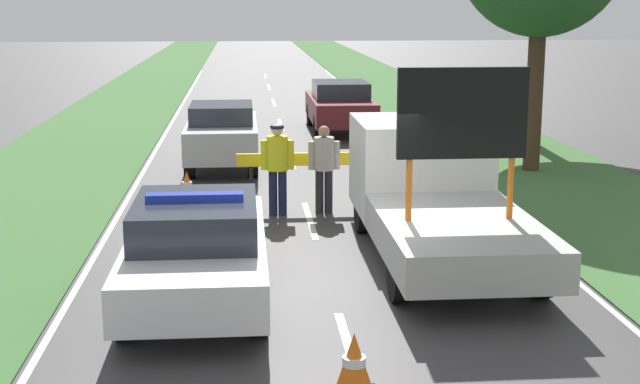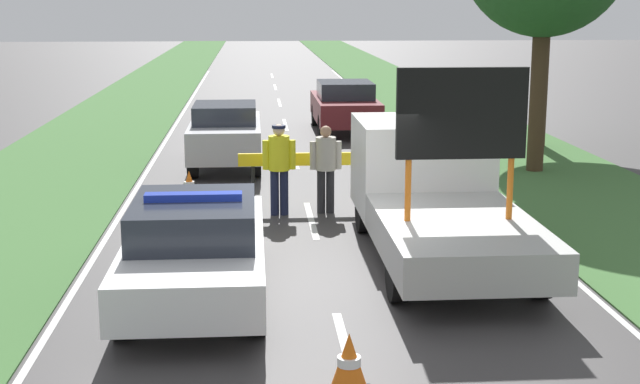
{
  "view_description": "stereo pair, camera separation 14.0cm",
  "coord_description": "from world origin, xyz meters",
  "px_view_note": "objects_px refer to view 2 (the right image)",
  "views": [
    {
      "loc": [
        -1.19,
        -12.52,
        4.05
      ],
      "look_at": [
        -0.03,
        1.13,
        1.1
      ],
      "focal_mm": 50.0,
      "sensor_mm": 36.0,
      "label": 1
    },
    {
      "loc": [
        -1.05,
        -12.54,
        4.05
      ],
      "look_at": [
        -0.03,
        1.13,
        1.1
      ],
      "focal_mm": 50.0,
      "sensor_mm": 36.0,
      "label": 2
    }
  ],
  "objects_px": {
    "work_truck": "(433,189)",
    "queued_car_sedan_silver": "(225,134)",
    "road_barrier": "(312,163)",
    "police_officer": "(279,161)",
    "traffic_cone_centre_front": "(189,186)",
    "police_car": "(196,247)",
    "queued_car_wagon_maroon": "(345,105)",
    "pedestrian_civilian": "(326,162)",
    "traffic_cone_near_police": "(349,366)"
  },
  "relations": [
    {
      "from": "pedestrian_civilian",
      "to": "queued_car_sedan_silver",
      "type": "distance_m",
      "value": 5.43
    },
    {
      "from": "work_truck",
      "to": "queued_car_sedan_silver",
      "type": "relative_size",
      "value": 1.45
    },
    {
      "from": "pedestrian_civilian",
      "to": "road_barrier",
      "type": "bearing_deg",
      "value": 108.7
    },
    {
      "from": "police_officer",
      "to": "queued_car_sedan_silver",
      "type": "bearing_deg",
      "value": -58.15
    },
    {
      "from": "work_truck",
      "to": "police_officer",
      "type": "relative_size",
      "value": 3.41
    },
    {
      "from": "police_car",
      "to": "pedestrian_civilian",
      "type": "bearing_deg",
      "value": 65.99
    },
    {
      "from": "police_car",
      "to": "police_officer",
      "type": "xyz_separation_m",
      "value": [
        1.3,
        4.87,
        0.31
      ]
    },
    {
      "from": "road_barrier",
      "to": "police_officer",
      "type": "height_order",
      "value": "police_officer"
    },
    {
      "from": "road_barrier",
      "to": "traffic_cone_centre_front",
      "type": "relative_size",
      "value": 4.74
    },
    {
      "from": "traffic_cone_centre_front",
      "to": "queued_car_wagon_maroon",
      "type": "relative_size",
      "value": 0.13
    },
    {
      "from": "work_truck",
      "to": "traffic_cone_near_police",
      "type": "relative_size",
      "value": 8.46
    },
    {
      "from": "work_truck",
      "to": "pedestrian_civilian",
      "type": "bearing_deg",
      "value": -59.66
    },
    {
      "from": "work_truck",
      "to": "pedestrian_civilian",
      "type": "xyz_separation_m",
      "value": [
        -1.55,
        2.69,
        -0.01
      ]
    },
    {
      "from": "pedestrian_civilian",
      "to": "traffic_cone_centre_front",
      "type": "bearing_deg",
      "value": 146.79
    },
    {
      "from": "police_officer",
      "to": "traffic_cone_near_police",
      "type": "bearing_deg",
      "value": 112.27
    },
    {
      "from": "work_truck",
      "to": "traffic_cone_centre_front",
      "type": "bearing_deg",
      "value": -42.97
    },
    {
      "from": "police_car",
      "to": "traffic_cone_near_police",
      "type": "distance_m",
      "value": 3.76
    },
    {
      "from": "queued_car_sedan_silver",
      "to": "work_truck",
      "type": "bearing_deg",
      "value": 115.2
    },
    {
      "from": "road_barrier",
      "to": "queued_car_sedan_silver",
      "type": "height_order",
      "value": "queued_car_sedan_silver"
    },
    {
      "from": "police_car",
      "to": "queued_car_wagon_maroon",
      "type": "bearing_deg",
      "value": 76.82
    },
    {
      "from": "road_barrier",
      "to": "police_officer",
      "type": "relative_size",
      "value": 1.65
    },
    {
      "from": "police_officer",
      "to": "work_truck",
      "type": "bearing_deg",
      "value": 152.39
    },
    {
      "from": "police_car",
      "to": "traffic_cone_centre_front",
      "type": "bearing_deg",
      "value": 94.65
    },
    {
      "from": "work_truck",
      "to": "road_barrier",
      "type": "height_order",
      "value": "work_truck"
    },
    {
      "from": "traffic_cone_near_police",
      "to": "road_barrier",
      "type": "bearing_deg",
      "value": 88.73
    },
    {
      "from": "road_barrier",
      "to": "traffic_cone_near_police",
      "type": "bearing_deg",
      "value": -91.56
    },
    {
      "from": "queued_car_wagon_maroon",
      "to": "traffic_cone_near_police",
      "type": "bearing_deg",
      "value": 84.29
    },
    {
      "from": "queued_car_wagon_maroon",
      "to": "traffic_cone_centre_front",
      "type": "bearing_deg",
      "value": 66.34
    },
    {
      "from": "traffic_cone_near_police",
      "to": "queued_car_sedan_silver",
      "type": "relative_size",
      "value": 0.17
    },
    {
      "from": "police_car",
      "to": "queued_car_wagon_maroon",
      "type": "height_order",
      "value": "queued_car_wagon_maroon"
    },
    {
      "from": "police_car",
      "to": "road_barrier",
      "type": "distance_m",
      "value": 5.8
    },
    {
      "from": "queued_car_sedan_silver",
      "to": "traffic_cone_near_police",
      "type": "bearing_deg",
      "value": 97.06
    },
    {
      "from": "traffic_cone_near_police",
      "to": "queued_car_sedan_silver",
      "type": "xyz_separation_m",
      "value": [
        -1.64,
        13.28,
        0.49
      ]
    },
    {
      "from": "police_car",
      "to": "queued_car_sedan_silver",
      "type": "distance_m",
      "value": 9.98
    },
    {
      "from": "pedestrian_civilian",
      "to": "traffic_cone_centre_front",
      "type": "relative_size",
      "value": 2.78
    },
    {
      "from": "police_officer",
      "to": "queued_car_sedan_silver",
      "type": "relative_size",
      "value": 0.43
    },
    {
      "from": "work_truck",
      "to": "queued_car_sedan_silver",
      "type": "bearing_deg",
      "value": -64.49
    },
    {
      "from": "queued_car_sedan_silver",
      "to": "queued_car_wagon_maroon",
      "type": "height_order",
      "value": "queued_car_sedan_silver"
    },
    {
      "from": "queued_car_wagon_maroon",
      "to": "police_officer",
      "type": "bearing_deg",
      "value": 77.79
    },
    {
      "from": "police_car",
      "to": "queued_car_wagon_maroon",
      "type": "distance_m",
      "value": 16.36
    },
    {
      "from": "police_officer",
      "to": "pedestrian_civilian",
      "type": "relative_size",
      "value": 1.03
    },
    {
      "from": "pedestrian_civilian",
      "to": "queued_car_wagon_maroon",
      "type": "bearing_deg",
      "value": 75.24
    },
    {
      "from": "police_officer",
      "to": "traffic_cone_centre_front",
      "type": "relative_size",
      "value": 2.86
    },
    {
      "from": "police_officer",
      "to": "queued_car_sedan_silver",
      "type": "height_order",
      "value": "police_officer"
    },
    {
      "from": "road_barrier",
      "to": "police_officer",
      "type": "xyz_separation_m",
      "value": [
        -0.67,
        -0.58,
        0.14
      ]
    },
    {
      "from": "work_truck",
      "to": "road_barrier",
      "type": "relative_size",
      "value": 2.06
    },
    {
      "from": "police_car",
      "to": "queued_car_wagon_maroon",
      "type": "xyz_separation_m",
      "value": [
        3.69,
        15.93,
        0.09
      ]
    },
    {
      "from": "police_officer",
      "to": "queued_car_sedan_silver",
      "type": "xyz_separation_m",
      "value": [
        -1.17,
        5.11,
        -0.21
      ]
    },
    {
      "from": "traffic_cone_centre_front",
      "to": "police_car",
      "type": "bearing_deg",
      "value": -85.21
    },
    {
      "from": "work_truck",
      "to": "queued_car_wagon_maroon",
      "type": "relative_size",
      "value": 1.31
    }
  ]
}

